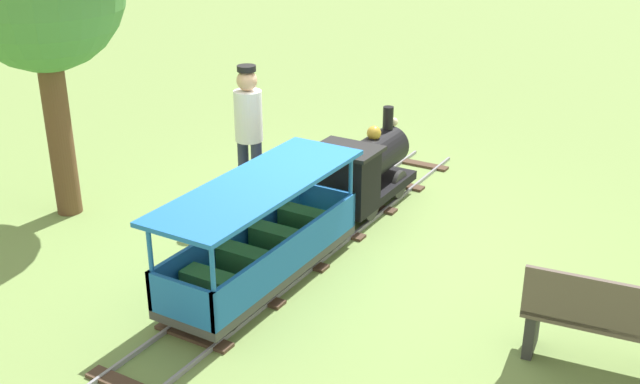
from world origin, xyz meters
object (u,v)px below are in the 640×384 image
object	(u,v)px
conductor_person	(249,127)
park_bench	(613,324)
passenger_car	(262,243)
locomotive	(363,169)

from	to	relation	value
conductor_person	park_bench	bearing A→B (deg)	-15.23
passenger_car	park_bench	distance (m)	2.97
passenger_car	park_bench	world-z (taller)	passenger_car
locomotive	conductor_person	world-z (taller)	conductor_person
park_bench	conductor_person	bearing A→B (deg)	164.77
passenger_car	locomotive	bearing A→B (deg)	90.00
passenger_car	park_bench	size ratio (longest dim) A/B	1.76
conductor_person	park_bench	size ratio (longest dim) A/B	1.21
locomotive	conductor_person	distance (m)	1.32
locomotive	passenger_car	bearing A→B (deg)	-90.00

